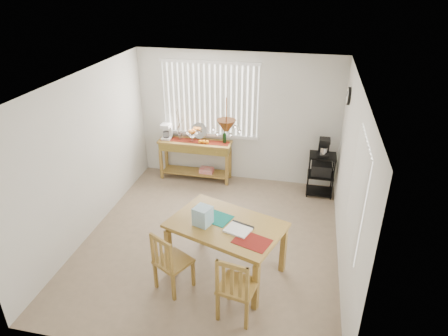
% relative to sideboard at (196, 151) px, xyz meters
% --- Properties ---
extents(ground, '(4.00, 4.50, 0.01)m').
position_rel_sideboard_xyz_m(ground, '(0.81, -2.02, -0.63)').
color(ground, gray).
extents(room_shell, '(4.20, 4.70, 2.70)m').
position_rel_sideboard_xyz_m(room_shell, '(0.82, -2.01, 1.07)').
color(room_shell, silver).
rests_on(room_shell, ground).
extents(sideboard, '(1.48, 0.42, 0.83)m').
position_rel_sideboard_xyz_m(sideboard, '(0.00, 0.00, 0.00)').
color(sideboard, olive).
rests_on(sideboard, ground).
extents(sideboard_items, '(1.41, 0.35, 0.64)m').
position_rel_sideboard_xyz_m(sideboard_items, '(-0.25, 0.01, 0.34)').
color(sideboard_items, maroon).
rests_on(sideboard_items, sideboard).
extents(wire_cart, '(0.49, 0.39, 0.83)m').
position_rel_sideboard_xyz_m(wire_cart, '(2.51, -0.13, -0.12)').
color(wire_cart, black).
rests_on(wire_cart, ground).
extents(cart_items, '(0.20, 0.24, 0.34)m').
position_rel_sideboard_xyz_m(cart_items, '(2.51, -0.12, 0.37)').
color(cart_items, black).
rests_on(cart_items, wire_cart).
extents(dining_table, '(1.76, 1.42, 0.81)m').
position_rel_sideboard_xyz_m(dining_table, '(1.21, -2.68, 0.10)').
color(dining_table, olive).
rests_on(dining_table, ground).
extents(table_items, '(1.13, 0.89, 0.26)m').
position_rel_sideboard_xyz_m(table_items, '(1.02, -2.75, 0.29)').
color(table_items, '#15786C').
rests_on(table_items, dining_table).
extents(chair_left, '(0.57, 0.57, 0.91)m').
position_rel_sideboard_xyz_m(chair_left, '(0.56, -3.18, -0.18)').
color(chair_left, olive).
rests_on(chair_left, ground).
extents(chair_right, '(0.51, 0.51, 0.95)m').
position_rel_sideboard_xyz_m(chair_right, '(1.51, -3.48, -0.16)').
color(chair_right, olive).
rests_on(chair_right, ground).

